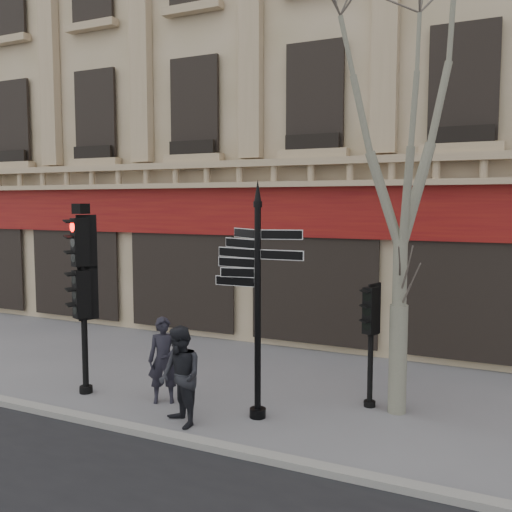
% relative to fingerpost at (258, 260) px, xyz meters
% --- Properties ---
extents(ground, '(80.00, 80.00, 0.00)m').
position_rel_fingerpost_xyz_m(ground, '(-0.69, -0.12, -2.84)').
color(ground, slate).
rests_on(ground, ground).
extents(kerb, '(80.00, 0.25, 0.12)m').
position_rel_fingerpost_xyz_m(kerb, '(-0.69, -1.52, -2.78)').
color(kerb, gray).
rests_on(kerb, ground).
extents(building, '(28.00, 15.52, 18.00)m').
position_rel_fingerpost_xyz_m(building, '(-0.69, 12.37, 6.14)').
color(building, tan).
rests_on(building, ground).
extents(fingerpost, '(2.01, 2.01, 4.24)m').
position_rel_fingerpost_xyz_m(fingerpost, '(0.00, 0.00, 0.00)').
color(fingerpost, black).
rests_on(fingerpost, ground).
extents(traffic_signal_main, '(0.50, 0.44, 3.82)m').
position_rel_fingerpost_xyz_m(traffic_signal_main, '(-3.70, -0.31, -0.43)').
color(traffic_signal_main, black).
rests_on(traffic_signal_main, ground).
extents(traffic_signal_secondary, '(0.45, 0.38, 2.29)m').
position_rel_fingerpost_xyz_m(traffic_signal_secondary, '(1.67, 1.41, -1.25)').
color(traffic_signal_secondary, black).
rests_on(traffic_signal_secondary, ground).
extents(plane_tree, '(2.91, 2.91, 7.72)m').
position_rel_fingerpost_xyz_m(plane_tree, '(2.20, 1.32, 2.58)').
color(plane_tree, gray).
rests_on(plane_tree, ground).
extents(pedestrian_a, '(0.72, 0.65, 1.66)m').
position_rel_fingerpost_xyz_m(pedestrian_a, '(-1.96, -0.07, -2.01)').
color(pedestrian_a, black).
rests_on(pedestrian_a, ground).
extents(pedestrian_b, '(1.06, 1.01, 1.73)m').
position_rel_fingerpost_xyz_m(pedestrian_b, '(-1.04, -0.91, -1.98)').
color(pedestrian_b, black).
rests_on(pedestrian_b, ground).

